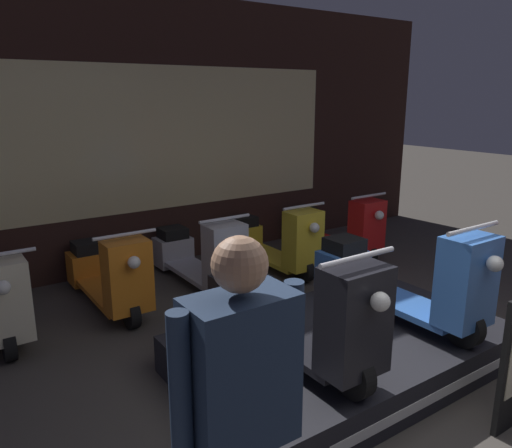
{
  "coord_description": "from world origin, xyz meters",
  "views": [
    {
      "loc": [
        -2.43,
        -1.49,
        2.06
      ],
      "look_at": [
        0.04,
        2.11,
        0.93
      ],
      "focal_mm": 35.0,
      "sensor_mm": 36.0,
      "label": 1
    }
  ],
  "objects_px": {
    "scooter_display_left": "(294,312)",
    "scooter_backrow_3": "(274,242)",
    "scooter_backrow_1": "(109,275)",
    "scooter_backrow_2": "(200,256)",
    "scooter_display_right": "(403,279)",
    "scooter_backrow_4": "(335,229)",
    "person_left_browsing": "(241,403)"
  },
  "relations": [
    {
      "from": "scooter_display_right",
      "to": "scooter_backrow_2",
      "type": "height_order",
      "value": "scooter_display_right"
    },
    {
      "from": "scooter_display_right",
      "to": "scooter_backrow_4",
      "type": "relative_size",
      "value": 1.0
    },
    {
      "from": "scooter_display_right",
      "to": "scooter_backrow_3",
      "type": "distance_m",
      "value": 2.27
    },
    {
      "from": "scooter_backrow_1",
      "to": "scooter_backrow_2",
      "type": "bearing_deg",
      "value": 0.0
    },
    {
      "from": "scooter_display_right",
      "to": "person_left_browsing",
      "type": "distance_m",
      "value": 2.45
    },
    {
      "from": "scooter_display_left",
      "to": "scooter_backrow_1",
      "type": "distance_m",
      "value": 2.31
    },
    {
      "from": "scooter_backrow_4",
      "to": "person_left_browsing",
      "type": "distance_m",
      "value": 4.86
    },
    {
      "from": "scooter_display_right",
      "to": "scooter_backrow_3",
      "type": "height_order",
      "value": "scooter_display_right"
    },
    {
      "from": "scooter_display_left",
      "to": "scooter_backrow_4",
      "type": "relative_size",
      "value": 1.0
    },
    {
      "from": "scooter_display_right",
      "to": "scooter_backrow_3",
      "type": "xyz_separation_m",
      "value": [
        0.36,
        2.22,
        -0.29
      ]
    },
    {
      "from": "scooter_display_right",
      "to": "scooter_backrow_4",
      "type": "distance_m",
      "value": 2.62
    },
    {
      "from": "scooter_display_right",
      "to": "scooter_backrow_3",
      "type": "bearing_deg",
      "value": 80.89
    },
    {
      "from": "scooter_display_left",
      "to": "scooter_display_right",
      "type": "height_order",
      "value": "same"
    },
    {
      "from": "scooter_backrow_1",
      "to": "scooter_backrow_3",
      "type": "xyz_separation_m",
      "value": [
        2.03,
        0.0,
        0.0
      ]
    },
    {
      "from": "scooter_backrow_4",
      "to": "person_left_browsing",
      "type": "xyz_separation_m",
      "value": [
        -3.57,
        -3.25,
        0.58
      ]
    },
    {
      "from": "scooter_backrow_3",
      "to": "scooter_backrow_4",
      "type": "relative_size",
      "value": 1.0
    },
    {
      "from": "scooter_display_left",
      "to": "person_left_browsing",
      "type": "distance_m",
      "value": 1.53
    },
    {
      "from": "scooter_display_left",
      "to": "person_left_browsing",
      "type": "xyz_separation_m",
      "value": [
        -1.09,
        -1.03,
        0.29
      ]
    },
    {
      "from": "scooter_display_right",
      "to": "person_left_browsing",
      "type": "height_order",
      "value": "person_left_browsing"
    },
    {
      "from": "scooter_display_right",
      "to": "person_left_browsing",
      "type": "bearing_deg",
      "value": -155.02
    },
    {
      "from": "scooter_backrow_1",
      "to": "scooter_backrow_4",
      "type": "distance_m",
      "value": 3.04
    },
    {
      "from": "scooter_backrow_2",
      "to": "person_left_browsing",
      "type": "distance_m",
      "value": 3.64
    },
    {
      "from": "scooter_display_right",
      "to": "scooter_backrow_2",
      "type": "relative_size",
      "value": 1.0
    },
    {
      "from": "scooter_backrow_4",
      "to": "scooter_backrow_1",
      "type": "bearing_deg",
      "value": 180.0
    },
    {
      "from": "scooter_display_left",
      "to": "scooter_backrow_4",
      "type": "distance_m",
      "value": 3.34
    },
    {
      "from": "scooter_display_left",
      "to": "person_left_browsing",
      "type": "bearing_deg",
      "value": -136.74
    },
    {
      "from": "scooter_backrow_1",
      "to": "scooter_backrow_4",
      "type": "xyz_separation_m",
      "value": [
        3.04,
        0.0,
        0.0
      ]
    },
    {
      "from": "scooter_backrow_3",
      "to": "person_left_browsing",
      "type": "height_order",
      "value": "person_left_browsing"
    },
    {
      "from": "scooter_backrow_2",
      "to": "person_left_browsing",
      "type": "bearing_deg",
      "value": -115.47
    },
    {
      "from": "scooter_backrow_2",
      "to": "scooter_backrow_4",
      "type": "distance_m",
      "value": 2.03
    },
    {
      "from": "scooter_display_left",
      "to": "scooter_backrow_3",
      "type": "bearing_deg",
      "value": 56.51
    },
    {
      "from": "scooter_backrow_2",
      "to": "person_left_browsing",
      "type": "relative_size",
      "value": 1.03
    }
  ]
}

